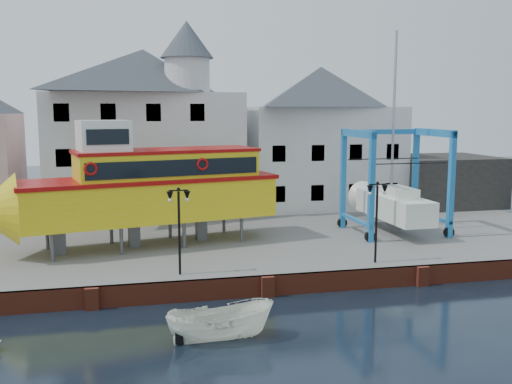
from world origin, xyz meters
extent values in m
plane|color=black|center=(0.00, 0.00, 0.00)|extent=(140.00, 140.00, 0.00)
cube|color=slate|center=(0.00, 11.00, 0.50)|extent=(44.00, 22.00, 1.00)
cube|color=maroon|center=(0.00, 0.12, 0.50)|extent=(44.00, 0.25, 1.00)
cube|color=maroon|center=(-8.00, -0.05, 0.50)|extent=(0.60, 0.36, 1.00)
cube|color=maroon|center=(0.00, -0.05, 0.50)|extent=(0.60, 0.36, 1.00)
cube|color=maroon|center=(8.00, -0.05, 0.50)|extent=(0.60, 0.36, 1.00)
cube|color=silver|center=(-5.00, 18.50, 5.50)|extent=(14.00, 8.00, 9.00)
pyramid|color=#343840|center=(-5.00, 18.50, 11.60)|extent=(14.00, 8.00, 3.20)
cube|color=black|center=(-10.50, 14.54, 2.60)|extent=(1.00, 0.08, 1.20)
cube|color=black|center=(-7.50, 14.54, 2.60)|extent=(1.00, 0.08, 1.20)
cube|color=black|center=(-4.50, 14.54, 2.60)|extent=(1.00, 0.08, 1.20)
cube|color=black|center=(-1.50, 14.54, 2.60)|extent=(1.00, 0.08, 1.20)
cube|color=black|center=(-10.50, 14.54, 5.60)|extent=(1.00, 0.08, 1.20)
cube|color=black|center=(-7.50, 14.54, 5.60)|extent=(1.00, 0.08, 1.20)
cube|color=black|center=(-4.50, 14.54, 5.60)|extent=(1.00, 0.08, 1.20)
cube|color=black|center=(-1.50, 14.54, 5.60)|extent=(1.00, 0.08, 1.20)
cube|color=black|center=(-10.50, 14.54, 8.60)|extent=(1.00, 0.08, 1.20)
cube|color=black|center=(-7.50, 14.54, 8.60)|extent=(1.00, 0.08, 1.20)
cube|color=black|center=(-4.50, 14.54, 8.60)|extent=(1.00, 0.08, 1.20)
cube|color=black|center=(-1.50, 14.54, 8.60)|extent=(1.00, 0.08, 1.20)
cylinder|color=silver|center=(-2.00, 16.10, 11.20)|extent=(3.20, 3.20, 2.40)
cone|color=#343840|center=(-2.00, 16.10, 13.70)|extent=(3.80, 3.80, 2.60)
cube|color=silver|center=(9.00, 19.00, 5.00)|extent=(12.00, 8.00, 8.00)
pyramid|color=#343840|center=(9.00, 19.00, 10.60)|extent=(12.00, 8.00, 3.20)
cube|color=black|center=(4.50, 15.04, 2.60)|extent=(1.00, 0.08, 1.20)
cube|color=black|center=(7.50, 15.04, 2.60)|extent=(1.00, 0.08, 1.20)
cube|color=black|center=(10.50, 15.04, 2.60)|extent=(1.00, 0.08, 1.20)
cube|color=black|center=(13.50, 15.04, 2.60)|extent=(1.00, 0.08, 1.20)
cube|color=black|center=(4.50, 15.04, 5.60)|extent=(1.00, 0.08, 1.20)
cube|color=black|center=(7.50, 15.04, 5.60)|extent=(1.00, 0.08, 1.20)
cube|color=black|center=(10.50, 15.04, 5.60)|extent=(1.00, 0.08, 1.20)
cube|color=black|center=(13.50, 15.04, 5.60)|extent=(1.00, 0.08, 1.20)
cube|color=black|center=(19.00, 17.00, 3.00)|extent=(8.00, 7.00, 4.00)
cylinder|color=black|center=(-4.00, 1.20, 3.00)|extent=(0.12, 0.12, 4.00)
cube|color=black|center=(-4.00, 1.20, 5.05)|extent=(0.90, 0.06, 0.06)
sphere|color=black|center=(-4.00, 1.20, 5.12)|extent=(0.16, 0.16, 0.16)
cone|color=black|center=(-4.40, 1.20, 4.78)|extent=(0.32, 0.32, 0.45)
sphere|color=white|center=(-4.40, 1.20, 4.60)|extent=(0.18, 0.18, 0.18)
cone|color=black|center=(-3.60, 1.20, 4.78)|extent=(0.32, 0.32, 0.45)
sphere|color=white|center=(-3.60, 1.20, 4.60)|extent=(0.18, 0.18, 0.18)
cylinder|color=black|center=(6.00, 1.20, 3.00)|extent=(0.12, 0.12, 4.00)
cube|color=black|center=(6.00, 1.20, 5.05)|extent=(0.90, 0.06, 0.06)
sphere|color=black|center=(6.00, 1.20, 5.12)|extent=(0.16, 0.16, 0.16)
cone|color=black|center=(5.60, 1.20, 4.78)|extent=(0.32, 0.32, 0.45)
sphere|color=white|center=(5.60, 1.20, 4.60)|extent=(0.18, 0.18, 0.18)
cone|color=black|center=(6.40, 1.20, 4.78)|extent=(0.32, 0.32, 0.45)
sphere|color=white|center=(6.40, 1.20, 4.60)|extent=(0.18, 0.18, 0.18)
cylinder|color=#59595E|center=(-10.22, 4.98, 1.76)|extent=(0.24, 0.24, 1.52)
cylinder|color=#59595E|center=(-10.82, 7.75, 1.76)|extent=(0.24, 0.24, 1.52)
cylinder|color=#59595E|center=(-6.75, 5.74, 1.76)|extent=(0.24, 0.24, 1.52)
cylinder|color=#59595E|center=(-7.36, 8.51, 1.76)|extent=(0.24, 0.24, 1.52)
cylinder|color=#59595E|center=(-3.29, 6.50, 1.76)|extent=(0.24, 0.24, 1.52)
cylinder|color=#59595E|center=(-3.90, 9.27, 1.76)|extent=(0.24, 0.24, 1.52)
cylinder|color=#59595E|center=(0.17, 7.25, 1.76)|extent=(0.24, 0.24, 1.52)
cylinder|color=#59595E|center=(-0.43, 10.03, 1.76)|extent=(0.24, 0.24, 1.52)
cube|color=#59595E|center=(-10.03, 6.47, 1.76)|extent=(0.70, 0.63, 1.52)
cube|color=#59595E|center=(-6.07, 7.34, 1.76)|extent=(0.70, 0.63, 1.52)
cube|color=#59595E|center=(-2.11, 8.21, 1.76)|extent=(0.70, 0.63, 1.52)
cube|color=#E5BB0A|center=(-5.08, 7.56, 3.63)|extent=(14.68, 6.80, 2.23)
cube|color=#9D0B0A|center=(-5.08, 7.56, 4.85)|extent=(15.01, 7.02, 0.22)
cube|color=#E5BB0A|center=(-4.09, 7.77, 5.56)|extent=(10.63, 5.53, 1.62)
cube|color=black|center=(-3.71, 6.06, 5.61)|extent=(9.51, 2.14, 0.91)
cube|color=black|center=(-4.46, 9.48, 5.61)|extent=(9.51, 2.14, 0.91)
cube|color=#9D0B0A|center=(-4.09, 7.77, 6.46)|extent=(10.85, 5.68, 0.18)
cube|color=white|center=(-7.55, 7.01, 7.29)|extent=(3.14, 3.14, 1.84)
cube|color=black|center=(-7.26, 5.70, 7.37)|extent=(2.17, 0.53, 0.81)
torus|color=#9D0B0A|center=(-8.16, 5.04, 5.76)|extent=(0.72, 0.29, 0.71)
torus|color=#9D0B0A|center=(-2.22, 6.34, 5.76)|extent=(0.72, 0.29, 0.71)
cube|color=#1F5FAD|center=(7.60, 5.49, 4.25)|extent=(0.33, 0.33, 6.50)
cylinder|color=black|center=(7.60, 5.49, 1.33)|extent=(0.66, 0.25, 0.65)
cube|color=#1F5FAD|center=(7.50, 9.81, 4.25)|extent=(0.33, 0.33, 6.50)
cylinder|color=black|center=(7.50, 9.81, 1.33)|extent=(0.66, 0.25, 0.65)
cube|color=#1F5FAD|center=(12.84, 5.61, 4.25)|extent=(0.33, 0.33, 6.50)
cylinder|color=black|center=(12.84, 5.61, 1.33)|extent=(0.66, 0.25, 0.65)
cube|color=#1F5FAD|center=(12.75, 9.93, 4.25)|extent=(0.33, 0.33, 6.50)
cylinder|color=black|center=(12.75, 9.93, 1.33)|extent=(0.66, 0.25, 0.65)
cube|color=#1F5FAD|center=(7.55, 7.65, 7.34)|extent=(0.43, 4.65, 0.46)
cube|color=#1F5FAD|center=(7.55, 7.65, 1.93)|extent=(0.33, 4.65, 0.20)
cube|color=#1F5FAD|center=(12.79, 7.77, 7.34)|extent=(0.43, 4.65, 0.46)
cube|color=#1F5FAD|center=(12.79, 7.77, 1.93)|extent=(0.33, 4.65, 0.20)
cube|color=#1F5FAD|center=(10.12, 9.87, 7.34)|extent=(5.58, 0.45, 0.33)
cube|color=white|center=(10.17, 7.71, 2.67)|extent=(2.29, 7.01, 1.49)
cone|color=white|center=(10.08, 11.84, 2.67)|extent=(2.17, 1.53, 2.14)
cube|color=#59595E|center=(10.17, 7.71, 1.60)|extent=(0.26, 1.68, 0.65)
cube|color=white|center=(10.18, 7.24, 3.69)|extent=(1.55, 2.82, 0.56)
cylinder|color=#99999E|center=(10.16, 8.17, 8.52)|extent=(0.16, 0.16, 10.22)
cube|color=black|center=(10.21, 6.04, 5.59)|extent=(4.97, 0.23, 0.05)
cube|color=black|center=(10.13, 9.38, 5.59)|extent=(4.97, 0.23, 0.05)
imported|color=white|center=(-2.97, -4.65, 0.00)|extent=(4.23, 1.70, 1.61)
camera|label=1|loc=(-6.16, -25.29, 8.77)|focal=40.00mm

